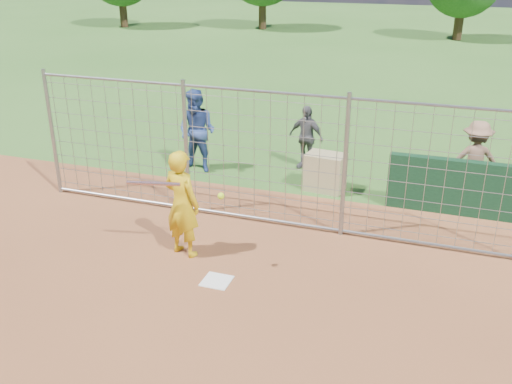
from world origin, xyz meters
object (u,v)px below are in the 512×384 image
at_px(bystander_c, 475,160).
at_px(equipment_bin, 325,172).
at_px(bystander_a, 197,131).
at_px(batter, 182,204).
at_px(bystander_b, 306,137).

xyz_separation_m(bystander_c, equipment_bin, (-2.93, -0.60, -0.41)).
distance_m(bystander_c, equipment_bin, 3.02).
distance_m(bystander_a, equipment_bin, 3.08).
distance_m(batter, bystander_b, 4.76).
distance_m(bystander_b, equipment_bin, 1.43).
bearing_deg(bystander_a, bystander_c, 9.57).
bearing_deg(bystander_a, batter, -63.67).
relative_size(bystander_a, equipment_bin, 2.37).
xyz_separation_m(batter, bystander_c, (4.56, 4.10, -0.10)).
distance_m(bystander_b, bystander_c, 3.72).
height_order(bystander_c, equipment_bin, bystander_c).
height_order(bystander_b, bystander_c, bystander_c).
relative_size(bystander_a, bystander_c, 1.16).
height_order(bystander_b, equipment_bin, bystander_b).
xyz_separation_m(batter, bystander_a, (-1.40, 3.67, 0.03)).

